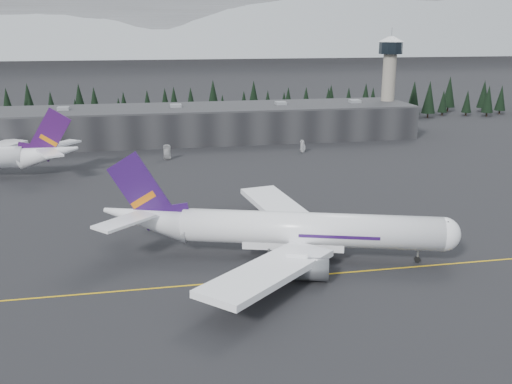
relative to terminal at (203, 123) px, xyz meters
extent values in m
plane|color=black|center=(0.00, -125.00, -6.30)|extent=(1400.00, 1400.00, 0.00)
cube|color=gold|center=(0.00, -127.00, -6.29)|extent=(400.00, 0.40, 0.02)
cube|color=black|center=(0.00, 0.00, -0.30)|extent=(160.00, 30.00, 12.00)
cube|color=#333335|center=(0.00, 0.00, 6.00)|extent=(160.00, 30.00, 0.60)
cylinder|color=gray|center=(75.00, 3.00, 9.70)|extent=(5.20, 5.20, 32.00)
cylinder|color=black|center=(75.00, 3.00, 26.95)|extent=(9.20, 9.20, 4.50)
cone|color=silver|center=(75.00, 3.00, 30.40)|extent=(10.00, 10.00, 2.00)
cube|color=black|center=(0.00, 37.00, 1.20)|extent=(360.00, 20.00, 15.00)
cylinder|color=white|center=(7.31, -119.42, -0.67)|extent=(46.78, 19.84, 6.14)
sphere|color=white|center=(29.79, -126.40, -0.67)|extent=(6.14, 6.14, 6.14)
cone|color=white|center=(-22.01, -110.30, 0.25)|extent=(18.24, 10.97, 8.89)
cube|color=white|center=(6.16, -102.44, -2.31)|extent=(13.38, 29.70, 2.62)
cylinder|color=gray|center=(10.35, -109.64, -4.05)|extent=(7.51, 5.69, 3.89)
cube|color=white|center=(-3.26, -132.74, -2.31)|extent=(26.14, 26.00, 2.62)
cylinder|color=gray|center=(4.27, -129.19, -4.05)|extent=(7.51, 5.69, 3.89)
cube|color=#2B104D|center=(-22.50, -110.15, 5.47)|extent=(12.53, 4.34, 15.24)
cube|color=#D3660C|center=(-22.30, -110.21, 3.93)|extent=(4.94, 2.03, 3.75)
cube|color=white|center=(-22.14, -103.83, 1.68)|extent=(6.97, 12.00, 0.51)
cube|color=white|center=(-25.79, -115.56, 1.68)|extent=(11.39, 11.02, 0.51)
cylinder|color=black|center=(25.88, -125.19, -4.76)|extent=(0.51, 0.51, 3.07)
cylinder|color=black|center=(1.84, -112.89, -4.76)|extent=(0.51, 0.51, 3.07)
cylinder|color=black|center=(-0.90, -121.69, -4.76)|extent=(0.51, 0.51, 3.07)
cone|color=white|center=(-48.67, -46.95, 0.35)|extent=(18.12, 8.43, 9.03)
cube|color=#35104B|center=(-48.15, -47.01, 5.66)|extent=(13.13, 2.21, 15.49)
cube|color=orange|center=(-48.36, -46.99, 4.10)|extent=(5.10, 1.23, 3.81)
cube|color=white|center=(-47.41, -53.40, 1.81)|extent=(8.72, 12.36, 0.52)
cube|color=white|center=(-45.81, -41.03, 1.81)|extent=(10.66, 11.93, 0.52)
imported|color=#B9B8BB|center=(-14.96, -31.84, -5.61)|extent=(2.97, 5.25, 1.38)
imported|color=silver|center=(30.94, -29.58, -5.56)|extent=(4.64, 2.74, 1.48)
camera|label=1|loc=(-21.05, -213.61, 34.65)|focal=40.00mm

